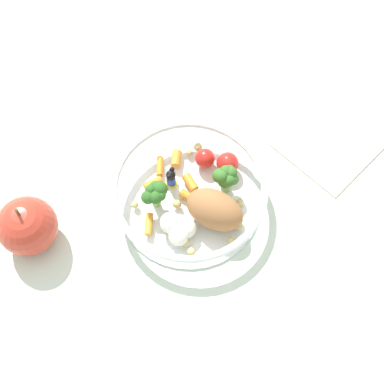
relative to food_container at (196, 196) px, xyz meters
name	(u,v)px	position (x,y,z in m)	size (l,w,h in m)	color
ground_plane	(189,201)	(0.01, 0.00, -0.03)	(2.40, 2.40, 0.00)	silver
food_container	(196,196)	(0.00, 0.00, 0.00)	(0.20, 0.20, 0.06)	white
loose_apple	(27,226)	(0.18, 0.12, 0.01)	(0.07, 0.07, 0.09)	#BC3828
folded_napkin	(334,137)	(-0.15, -0.17, -0.02)	(0.12, 0.15, 0.01)	silver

